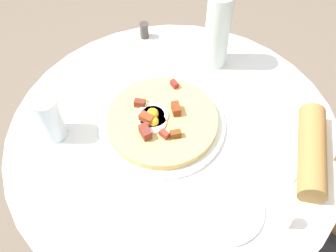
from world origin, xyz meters
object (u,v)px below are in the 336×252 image
object	(u,v)px
bread_plate	(225,209)
knife	(279,145)
fork	(271,154)
pizza_plate	(162,125)
breakfast_pizza	(161,120)
water_glass	(50,117)
pepper_shaker	(144,30)
dining_table	(174,170)
water_bottle	(218,30)
salt_shaker	(288,218)

from	to	relation	value
bread_plate	knife	xyz separation A→B (m)	(-0.01, 0.24, 0.00)
fork	bread_plate	bearing A→B (deg)	-89.01
pizza_plate	breakfast_pizza	world-z (taller)	breakfast_pizza
pizza_plate	water_glass	bearing A→B (deg)	-132.08
pizza_plate	fork	bearing A→B (deg)	24.51
bread_plate	pepper_shaker	xyz separation A→B (m)	(-0.56, 0.30, 0.02)
dining_table	bread_plate	world-z (taller)	bread_plate
bread_plate	water_bottle	size ratio (longest dim) A/B	0.76
dining_table	bread_plate	bearing A→B (deg)	-18.86
dining_table	pepper_shaker	size ratio (longest dim) A/B	16.78
dining_table	pizza_plate	bearing A→B (deg)	-178.55
breakfast_pizza	bread_plate	size ratio (longest dim) A/B	1.61
pizza_plate	bread_plate	distance (m)	0.29
dining_table	salt_shaker	world-z (taller)	salt_shaker
dining_table	pepper_shaker	xyz separation A→B (m)	(-0.33, 0.22, 0.21)
breakfast_pizza	salt_shaker	xyz separation A→B (m)	(0.40, -0.01, 0.00)
dining_table	salt_shaker	bearing A→B (deg)	-1.75
knife	pepper_shaker	bearing A→B (deg)	172.57
dining_table	pepper_shaker	bearing A→B (deg)	146.28
bread_plate	knife	bearing A→B (deg)	91.77
water_bottle	salt_shaker	size ratio (longest dim) A/B	4.10
breakfast_pizza	fork	size ratio (longest dim) A/B	1.64
dining_table	breakfast_pizza	world-z (taller)	breakfast_pizza
pizza_plate	water_glass	world-z (taller)	water_glass
breakfast_pizza	water_glass	size ratio (longest dim) A/B	2.13
bread_plate	salt_shaker	distance (m)	0.14
bread_plate	fork	xyz separation A→B (m)	(-0.01, 0.20, 0.00)
knife	water_glass	xyz separation A→B (m)	(-0.46, -0.37, 0.06)
breakfast_pizza	water_bottle	size ratio (longest dim) A/B	1.23
bread_plate	water_bottle	bearing A→B (deg)	132.03
bread_plate	water_bottle	world-z (taller)	water_bottle
breakfast_pizza	salt_shaker	bearing A→B (deg)	-1.11
pizza_plate	salt_shaker	world-z (taller)	salt_shaker
water_glass	fork	bearing A→B (deg)	35.96
fork	water_glass	world-z (taller)	water_glass
pizza_plate	water_bottle	size ratio (longest dim) A/B	1.40
water_bottle	pepper_shaker	distance (m)	0.26
breakfast_pizza	dining_table	bearing A→B (deg)	3.81
water_bottle	pizza_plate	bearing A→B (deg)	-79.58
dining_table	breakfast_pizza	xyz separation A→B (m)	(-0.05, -0.00, 0.20)
salt_shaker	knife	bearing A→B (deg)	127.70
water_glass	salt_shaker	xyz separation A→B (m)	(0.59, 0.20, -0.04)
dining_table	knife	distance (m)	0.33
bread_plate	pepper_shaker	distance (m)	0.64
bread_plate	water_glass	size ratio (longest dim) A/B	1.33
bread_plate	pepper_shaker	world-z (taller)	pepper_shaker
salt_shaker	pepper_shaker	size ratio (longest dim) A/B	1.11
breakfast_pizza	fork	bearing A→B (deg)	24.74
bread_plate	salt_shaker	world-z (taller)	salt_shaker
fork	water_glass	bearing A→B (deg)	-144.97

